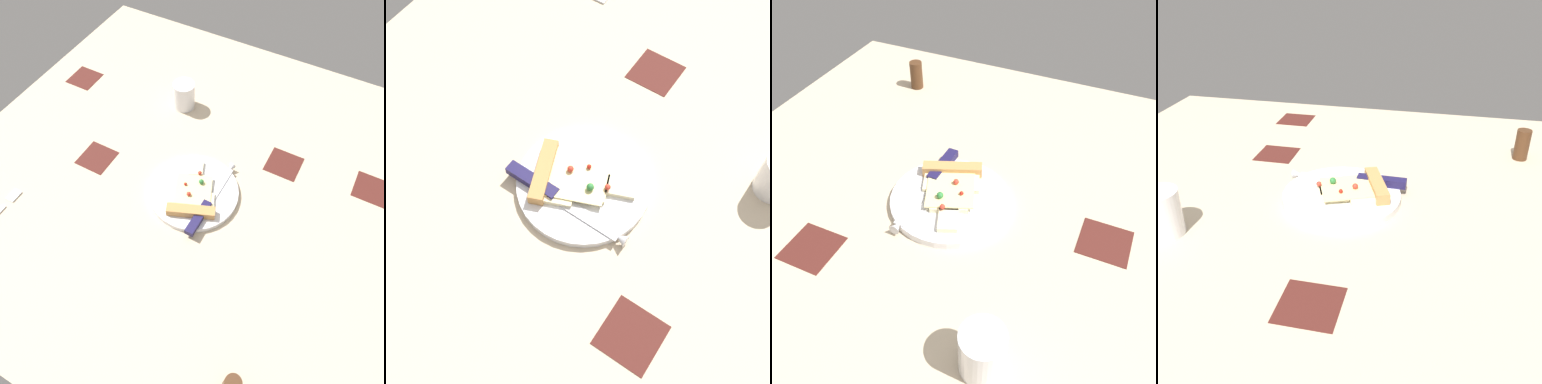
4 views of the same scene
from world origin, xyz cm
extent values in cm
cube|color=#C6B293|center=(0.00, 0.00, -1.50)|extent=(120.99, 120.99, 3.00)
cube|color=#4C1E19|center=(-6.84, 23.68, -0.10)|extent=(9.00, 9.00, 0.20)
cube|color=#4C1E19|center=(15.77, -23.15, -0.10)|extent=(9.00, 9.00, 0.20)
cylinder|color=silver|center=(-4.45, -5.73, 0.75)|extent=(23.25, 23.25, 1.50)
cube|color=beige|center=(-8.16, -7.22, 2.00)|extent=(9.67, 12.44, 1.00)
cube|color=beige|center=(-3.06, -5.17, 2.00)|extent=(7.88, 8.77, 1.00)
cube|color=beige|center=(1.58, -3.30, 2.00)|extent=(6.17, 5.28, 1.00)
cube|color=#F2E099|center=(-5.37, -6.10, 2.65)|extent=(12.71, 12.27, 0.30)
cube|color=tan|center=(-10.94, -8.34, 2.60)|extent=(6.89, 12.10, 2.20)
sphere|color=red|center=(-7.14, -5.73, 3.36)|extent=(1.12, 1.12, 1.12)
sphere|color=red|center=(0.18, -5.16, 3.31)|extent=(1.03, 1.03, 1.03)
sphere|color=#2D7A38|center=(-2.38, -6.84, 3.45)|extent=(1.30, 1.30, 1.30)
sphere|color=#B21E14|center=(-4.80, -3.50, 3.20)|extent=(0.81, 0.81, 0.81)
cube|color=silver|center=(0.44, -11.06, 1.65)|extent=(12.04, 2.25, 0.30)
cone|color=silver|center=(6.44, -11.19, 1.65)|extent=(2.04, 2.04, 2.00)
cube|color=#1E1947|center=(-11.56, -10.81, 2.30)|extent=(10.04, 2.41, 1.60)
camera|label=1|loc=(-50.86, -30.19, 80.41)|focal=34.32mm
camera|label=2|loc=(18.94, -42.21, 78.70)|focal=48.19mm
camera|label=3|loc=(47.75, 20.80, 58.65)|focal=39.66mm
camera|label=4|loc=(-22.50, 67.64, 44.72)|focal=41.42mm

